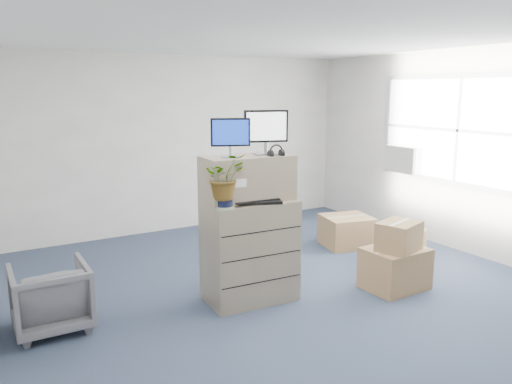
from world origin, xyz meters
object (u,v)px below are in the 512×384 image
monitor_left (231,135)px  monitor_right (266,130)px  water_bottle (249,186)px  office_chair (51,294)px  keyboard (254,202)px  filing_cabinet_lower (250,251)px  potted_plant (224,183)px

monitor_left → monitor_right: 0.43m
water_bottle → office_chair: water_bottle is taller
keyboard → water_bottle: bearing=94.4°
keyboard → office_chair: bearing=-173.6°
filing_cabinet_lower → potted_plant: bearing=-156.2°
water_bottle → potted_plant: (-0.41, -0.22, 0.10)m
filing_cabinet_lower → office_chair: bearing=173.2°
monitor_left → monitor_right: bearing=23.2°
monitor_right → office_chair: bearing=-171.8°
office_chair → water_bottle: bearing=172.5°
monitor_right → office_chair: (-2.20, 0.31, -1.49)m
monitor_left → monitor_right: (0.42, 0.00, 0.04)m
filing_cabinet_lower → keyboard: size_ratio=1.97×
monitor_right → potted_plant: 0.79m
keyboard → monitor_right: bearing=53.2°
monitor_right → potted_plant: (-0.59, -0.18, -0.49)m
filing_cabinet_lower → monitor_right: 1.31m
potted_plant → office_chair: (-1.61, 0.48, -1.00)m
keyboard → office_chair: keyboard is taller
keyboard → potted_plant: size_ratio=1.09×
keyboard → water_bottle: (0.06, 0.20, 0.13)m
monitor_right → keyboard: 0.78m
monitor_right → keyboard: (-0.24, -0.16, -0.72)m
filing_cabinet_lower → water_bottle: bearing=68.0°
monitor_left → monitor_right: monitor_right is taller
monitor_left → keyboard: 0.72m
filing_cabinet_lower → monitor_left: monitor_left is taller
monitor_left → potted_plant: size_ratio=0.77×
monitor_right → water_bottle: (-0.19, 0.04, -0.59)m
water_bottle → potted_plant: bearing=-151.6°
water_bottle → monitor_right: bearing=-13.2°
monitor_left → keyboard: size_ratio=0.71×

